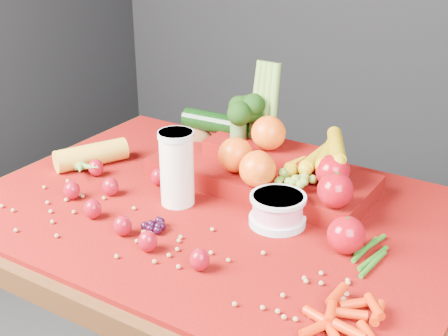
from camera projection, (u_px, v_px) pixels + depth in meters
The scene contains 12 objects.
table at pixel (219, 250), 1.40m from camera, with size 1.10×0.80×0.75m.
red_cloth at pixel (219, 210), 1.36m from camera, with size 1.05×0.75×0.01m, color #700D03.
milk_glass at pixel (177, 165), 1.34m from camera, with size 0.08×0.08×0.17m.
yogurt_bowl at pixel (278, 209), 1.28m from camera, with size 0.12×0.12×0.06m.
strawberry_scatter at pixel (123, 203), 1.32m from camera, with size 0.48×0.28×0.05m.
dark_grape_cluster at pixel (153, 223), 1.27m from camera, with size 0.06×0.05×0.03m, color black, non-canonical shape.
soybean_scatter at pixel (163, 247), 1.20m from camera, with size 0.84×0.24×0.01m, color #A77D48, non-canonical shape.
corn_ear at pixel (84, 163), 1.52m from camera, with size 0.24×0.26×0.06m.
potato at pixel (195, 139), 1.63m from camera, with size 0.11×0.08×0.07m, color brown.
baby_carrot_pile at pixel (345, 316), 0.99m from camera, with size 0.17×0.17×0.03m, color red, non-canonical shape.
green_bean_pile at pixel (371, 254), 1.18m from camera, with size 0.14×0.12×0.01m, color #245B14, non-canonical shape.
produce_mound at pixel (269, 162), 1.43m from camera, with size 0.59×0.37×0.27m.
Camera 1 is at (0.65, -1.01, 1.40)m, focal length 50.00 mm.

